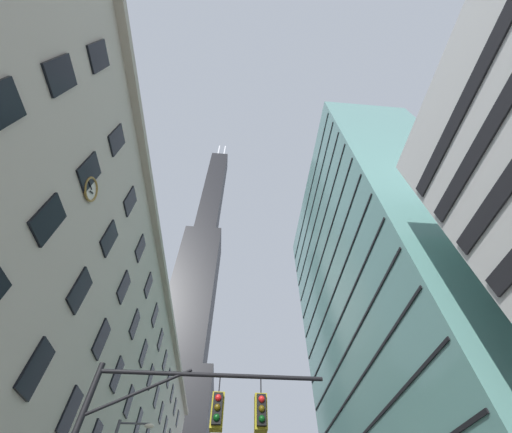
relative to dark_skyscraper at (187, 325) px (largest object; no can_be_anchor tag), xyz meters
The scene contains 3 objects.
station_building 84.54m from the dark_skyscraper, 87.95° to the right, with size 12.98×68.64×25.48m.
dark_skyscraper is the anchor object (origin of this frame).
glass_office_midrise 85.37m from the dark_skyscraper, 60.74° to the right, with size 14.71×35.74×56.43m.
Camera 1 is at (-2.42, -6.13, 1.93)m, focal length 21.23 mm.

